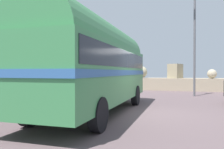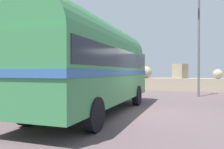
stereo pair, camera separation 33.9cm
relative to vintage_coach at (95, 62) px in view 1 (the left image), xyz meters
The scene contains 4 objects.
ground 2.71m from the vintage_coach, 18.68° to the left, with size 32.00×26.00×0.02m.
breakwater 12.56m from the vintage_coach, 82.42° to the left, with size 31.36×2.06×2.36m.
vintage_coach is the anchor object (origin of this frame).
lamp_post 8.82m from the vintage_coach, 61.47° to the left, with size 0.69×0.74×6.69m.
Camera 1 is at (1.47, -8.90, 1.66)m, focal length 35.97 mm.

